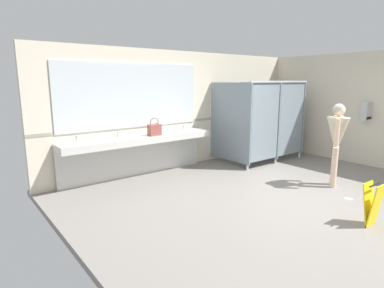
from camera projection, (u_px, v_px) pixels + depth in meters
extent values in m
cube|color=gray|center=(298.00, 202.00, 5.40)|extent=(7.08, 6.67, 0.10)
cube|color=beige|center=(188.00, 109.00, 7.53)|extent=(7.08, 0.12, 2.64)
cube|color=#9E937F|center=(189.00, 121.00, 7.53)|extent=(7.08, 0.01, 0.06)
cube|color=silver|center=(140.00, 139.00, 6.47)|extent=(3.26, 0.52, 0.14)
cube|color=silver|center=(136.00, 158.00, 6.73)|extent=(3.26, 0.08, 0.74)
cube|color=#ADADA8|center=(81.00, 146.00, 5.71)|extent=(0.42, 0.29, 0.11)
cylinder|color=silver|center=(77.00, 139.00, 5.84)|extent=(0.04, 0.04, 0.11)
cylinder|color=silver|center=(77.00, 137.00, 5.79)|extent=(0.03, 0.11, 0.03)
sphere|color=silver|center=(80.00, 140.00, 5.90)|extent=(0.04, 0.04, 0.04)
cube|color=#ADADA8|center=(122.00, 141.00, 6.20)|extent=(0.42, 0.29, 0.11)
cylinder|color=silver|center=(118.00, 134.00, 6.34)|extent=(0.04, 0.04, 0.11)
cylinder|color=silver|center=(119.00, 132.00, 6.28)|extent=(0.03, 0.11, 0.03)
sphere|color=silver|center=(121.00, 135.00, 6.39)|extent=(0.04, 0.04, 0.04)
cube|color=#ADADA8|center=(158.00, 137.00, 6.69)|extent=(0.42, 0.29, 0.11)
cylinder|color=silver|center=(153.00, 130.00, 6.83)|extent=(0.04, 0.04, 0.11)
cylinder|color=silver|center=(154.00, 129.00, 6.78)|extent=(0.03, 0.11, 0.03)
sphere|color=silver|center=(156.00, 131.00, 6.88)|extent=(0.04, 0.04, 0.04)
cube|color=#ADADA8|center=(189.00, 133.00, 7.18)|extent=(0.42, 0.29, 0.11)
cylinder|color=silver|center=(183.00, 127.00, 7.32)|extent=(0.04, 0.04, 0.11)
cylinder|color=silver|center=(185.00, 125.00, 7.27)|extent=(0.03, 0.11, 0.03)
sphere|color=silver|center=(186.00, 128.00, 7.37)|extent=(0.04, 0.04, 0.04)
cube|color=silver|center=(133.00, 96.00, 6.51)|extent=(3.16, 0.02, 1.31)
cube|color=gray|center=(230.00, 122.00, 7.41)|extent=(0.03, 1.32, 1.82)
cylinder|color=silver|center=(247.00, 168.00, 7.14)|extent=(0.05, 0.05, 0.12)
cube|color=gray|center=(258.00, 119.00, 8.02)|extent=(0.03, 1.32, 1.82)
cylinder|color=silver|center=(275.00, 161.00, 7.74)|extent=(0.05, 0.05, 0.12)
cube|color=gray|center=(282.00, 116.00, 8.62)|extent=(0.03, 1.32, 1.82)
cylinder|color=silver|center=(299.00, 155.00, 8.35)|extent=(0.05, 0.05, 0.12)
cube|color=gray|center=(265.00, 123.00, 7.23)|extent=(0.92, 0.03, 1.72)
cube|color=gray|center=(291.00, 120.00, 7.83)|extent=(0.92, 0.03, 1.72)
cube|color=#B7BABF|center=(281.00, 82.00, 7.35)|extent=(2.06, 0.04, 0.04)
cube|color=#B7BABF|center=(368.00, 111.00, 7.34)|extent=(0.38, 0.12, 0.42)
cube|color=black|center=(370.00, 118.00, 7.32)|extent=(0.30, 0.01, 0.06)
cylinder|color=beige|center=(334.00, 165.00, 6.10)|extent=(0.11, 0.11, 0.77)
cylinder|color=beige|center=(334.00, 168.00, 5.94)|extent=(0.11, 0.11, 0.77)
cone|color=beige|center=(337.00, 135.00, 5.90)|extent=(0.54, 0.54, 0.67)
cube|color=beige|center=(339.00, 119.00, 5.84)|extent=(0.45, 0.33, 0.10)
cylinder|color=beige|center=(338.00, 129.00, 6.09)|extent=(0.08, 0.08, 0.49)
cylinder|color=beige|center=(337.00, 133.00, 5.67)|extent=(0.08, 0.08, 0.49)
sphere|color=beige|center=(339.00, 110.00, 5.81)|extent=(0.21, 0.21, 0.21)
sphere|color=#A59E93|center=(339.00, 109.00, 5.81)|extent=(0.21, 0.21, 0.21)
cube|color=#934C42|center=(155.00, 130.00, 6.50)|extent=(0.26, 0.14, 0.23)
torus|color=#934C42|center=(154.00, 122.00, 6.47)|extent=(0.20, 0.02, 0.20)
cylinder|color=white|center=(157.00, 129.00, 6.86)|extent=(0.07, 0.07, 0.18)
cylinder|color=black|center=(157.00, 124.00, 6.84)|extent=(0.03, 0.03, 0.04)
cylinder|color=beige|center=(156.00, 133.00, 6.61)|extent=(0.07, 0.07, 0.08)
cube|color=yellow|center=(376.00, 206.00, 4.34)|extent=(0.28, 0.10, 0.61)
cube|color=yellow|center=(369.00, 204.00, 4.40)|extent=(0.28, 0.10, 0.61)
cylinder|color=black|center=(375.00, 185.00, 4.31)|extent=(0.28, 0.02, 0.02)
cylinder|color=#B7BABF|center=(348.00, 199.00, 5.42)|extent=(0.14, 0.14, 0.01)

